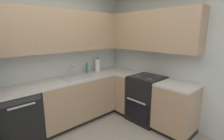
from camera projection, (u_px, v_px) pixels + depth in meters
name	position (u px, v px, depth m)	size (l,w,h in m)	color
wall_back	(46.00, 59.00, 3.11)	(3.65, 0.05, 2.56)	silver
wall_right	(176.00, 59.00, 3.13)	(0.05, 3.33, 2.56)	silver
dishwasher	(18.00, 118.00, 2.64)	(0.60, 0.63, 0.87)	black
lower_cabinets_back	(77.00, 100.00, 3.35)	(1.51, 0.62, 0.87)	tan
countertop_back	(76.00, 79.00, 3.24)	(2.71, 0.60, 0.04)	beige
lower_cabinets_right	(158.00, 103.00, 3.19)	(0.62, 1.56, 0.87)	tan
countertop_right	(159.00, 81.00, 3.09)	(0.60, 1.56, 0.03)	beige
oven_range	(147.00, 98.00, 3.39)	(0.68, 0.62, 1.06)	black
upper_cabinets_back	(62.00, 31.00, 3.04)	(2.39, 0.34, 0.75)	tan
upper_cabinets_right	(146.00, 31.00, 3.30)	(0.32, 2.11, 0.75)	tan
sink	(78.00, 80.00, 3.25)	(0.57, 0.40, 0.10)	#B7B7BC
faucet	(72.00, 70.00, 3.36)	(0.07, 0.16, 0.21)	silver
soap_bottle	(87.00, 68.00, 3.61)	(0.05, 0.05, 0.22)	#338C4C
paper_towel_roll	(97.00, 65.00, 3.76)	(0.11, 0.11, 0.33)	white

